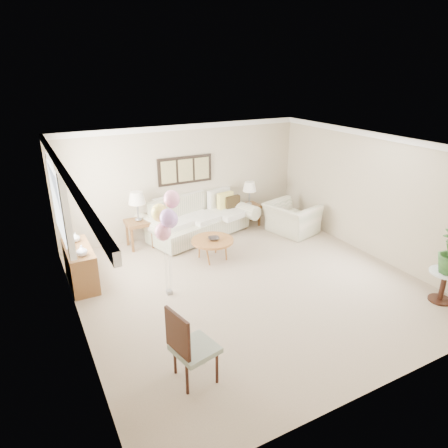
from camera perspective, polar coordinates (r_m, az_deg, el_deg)
name	(u,v)px	position (r m, az deg, el deg)	size (l,w,h in m)	color
ground_plane	(249,284)	(7.60, 3.61, -8.58)	(6.00, 6.00, 0.00)	tan
room_shell	(243,202)	(6.95, 2.75, 3.22)	(6.04, 6.04, 2.60)	#C6B698
wall_art_triptych	(185,170)	(9.50, -5.56, 7.68)	(1.35, 0.06, 0.65)	black
sofa	(198,220)	(9.59, -3.71, 0.60)	(2.95, 1.65, 0.99)	beige
end_table_left	(139,225)	(9.09, -12.06, -0.14)	(0.58, 0.52, 0.63)	brown
end_table_right	(249,208)	(10.21, 3.60, 2.32)	(0.50, 0.46, 0.55)	brown
lamp_left	(137,199)	(8.89, -12.36, 3.52)	(0.38, 0.38, 0.67)	gray
lamp_right	(250,187)	(10.04, 3.67, 5.26)	(0.34, 0.34, 0.60)	gray
coffee_table	(212,241)	(8.35, -1.66, -2.45)	(0.89, 0.89, 0.45)	#AA663B
decor_bowl	(214,239)	(8.30, -1.48, -2.11)	(0.24, 0.24, 0.06)	#2D2624
armchair	(291,218)	(9.87, 9.59, 0.81)	(1.13, 0.99, 0.74)	beige
side_table	(444,279)	(7.85, 28.96, -6.87)	(0.53, 0.53, 0.57)	silver
accent_chair	(189,345)	(5.26, -4.98, -16.86)	(0.61, 0.61, 1.05)	gray
credenza	(80,266)	(7.90, -19.83, -5.64)	(0.46, 1.20, 0.74)	brown
vase_white	(82,250)	(7.37, -19.66, -3.58)	(0.19, 0.19, 0.20)	silver
vase_sage	(75,237)	(8.00, -20.46, -1.77)	(0.17, 0.17, 0.18)	#B0B1AF
balloon_cluster	(166,217)	(6.69, -8.23, 1.05)	(0.52, 0.53, 1.90)	gray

